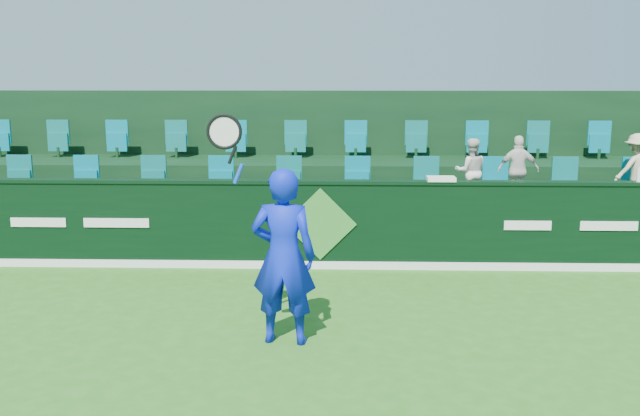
{
  "coord_description": "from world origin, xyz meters",
  "views": [
    {
      "loc": [
        0.32,
        -6.59,
        2.9
      ],
      "look_at": [
        0.03,
        2.8,
        1.15
      ],
      "focal_mm": 40.0,
      "sensor_mm": 36.0,
      "label": 1
    }
  ],
  "objects_px": {
    "spectator_left": "(471,171)",
    "spectator_middle": "(518,170)",
    "spectator_right": "(637,169)",
    "towel": "(441,179)",
    "tennis_player": "(283,255)",
    "drinks_bottle": "(639,174)"
  },
  "relations": [
    {
      "from": "spectator_left",
      "to": "spectator_middle",
      "type": "bearing_deg",
      "value": -179.47
    },
    {
      "from": "spectator_middle",
      "to": "spectator_right",
      "type": "bearing_deg",
      "value": -176.43
    },
    {
      "from": "spectator_left",
      "to": "towel",
      "type": "xyz_separation_m",
      "value": [
        -0.64,
        -1.12,
        0.04
      ]
    },
    {
      "from": "tennis_player",
      "to": "drinks_bottle",
      "type": "relative_size",
      "value": 11.51
    },
    {
      "from": "drinks_bottle",
      "to": "towel",
      "type": "bearing_deg",
      "value": 180.0
    },
    {
      "from": "tennis_player",
      "to": "spectator_left",
      "type": "height_order",
      "value": "tennis_player"
    },
    {
      "from": "spectator_right",
      "to": "towel",
      "type": "relative_size",
      "value": 2.82
    },
    {
      "from": "towel",
      "to": "tennis_player",
      "type": "bearing_deg",
      "value": -124.15
    },
    {
      "from": "spectator_left",
      "to": "drinks_bottle",
      "type": "relative_size",
      "value": 4.88
    },
    {
      "from": "towel",
      "to": "drinks_bottle",
      "type": "xyz_separation_m",
      "value": [
        2.92,
        0.0,
        0.08
      ]
    },
    {
      "from": "tennis_player",
      "to": "towel",
      "type": "distance_m",
      "value": 3.79
    },
    {
      "from": "spectator_middle",
      "to": "towel",
      "type": "xyz_separation_m",
      "value": [
        -1.42,
        -1.12,
        0.01
      ]
    },
    {
      "from": "spectator_middle",
      "to": "towel",
      "type": "bearing_deg",
      "value": 41.88
    },
    {
      "from": "spectator_right",
      "to": "spectator_left",
      "type": "bearing_deg",
      "value": -15.08
    },
    {
      "from": "tennis_player",
      "to": "towel",
      "type": "bearing_deg",
      "value": 55.85
    },
    {
      "from": "tennis_player",
      "to": "spectator_right",
      "type": "distance_m",
      "value": 6.93
    },
    {
      "from": "spectator_left",
      "to": "drinks_bottle",
      "type": "height_order",
      "value": "spectator_left"
    },
    {
      "from": "spectator_right",
      "to": "drinks_bottle",
      "type": "relative_size",
      "value": 5.27
    },
    {
      "from": "tennis_player",
      "to": "drinks_bottle",
      "type": "height_order",
      "value": "tennis_player"
    },
    {
      "from": "spectator_middle",
      "to": "drinks_bottle",
      "type": "bearing_deg",
      "value": 146.86
    },
    {
      "from": "towel",
      "to": "drinks_bottle",
      "type": "height_order",
      "value": "drinks_bottle"
    },
    {
      "from": "tennis_player",
      "to": "spectator_middle",
      "type": "relative_size",
      "value": 2.26
    }
  ]
}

